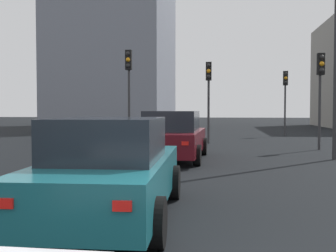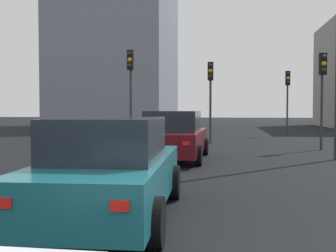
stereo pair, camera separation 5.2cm
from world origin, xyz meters
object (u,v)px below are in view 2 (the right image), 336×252
car_maroon_right_lead (174,136)px  traffic_light_far_left (210,85)px  traffic_light_near_right (323,80)px  traffic_light_far_right (130,78)px  traffic_light_near_left (288,89)px  car_teal_right_second (111,170)px

car_maroon_right_lead → traffic_light_far_left: size_ratio=1.19×
traffic_light_near_right → traffic_light_far_right: traffic_light_far_right is taller
traffic_light_near_left → traffic_light_far_right: 11.66m
car_maroon_right_lead → traffic_light_far_left: (6.52, -0.99, 2.11)m
traffic_light_near_left → traffic_light_far_left: bearing=-37.0°
traffic_light_near_left → traffic_light_far_left: 7.84m
traffic_light_near_left → traffic_light_near_right: traffic_light_near_left is taller
traffic_light_far_left → car_teal_right_second: bearing=-5.1°
traffic_light_near_right → traffic_light_far_right: bearing=-101.7°
car_teal_right_second → traffic_light_near_left: 21.25m
traffic_light_near_right → traffic_light_far_left: bearing=-126.0°
traffic_light_far_right → car_maroon_right_lead: bearing=30.5°
traffic_light_far_left → traffic_light_near_right: bearing=61.2°
car_maroon_right_lead → traffic_light_far_right: 5.74m
car_maroon_right_lead → traffic_light_far_right: traffic_light_far_right is taller
car_teal_right_second → traffic_light_near_left: (20.35, -5.68, 2.20)m
traffic_light_near_right → traffic_light_far_right: size_ratio=0.92×
traffic_light_far_left → traffic_light_far_right: (-1.97, 3.56, 0.25)m
car_maroon_right_lead → car_teal_right_second: bearing=-179.2°
car_teal_right_second → traffic_light_far_right: 12.54m
car_teal_right_second → traffic_light_near_right: size_ratio=1.12×
car_maroon_right_lead → traffic_light_near_right: bearing=-53.6°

